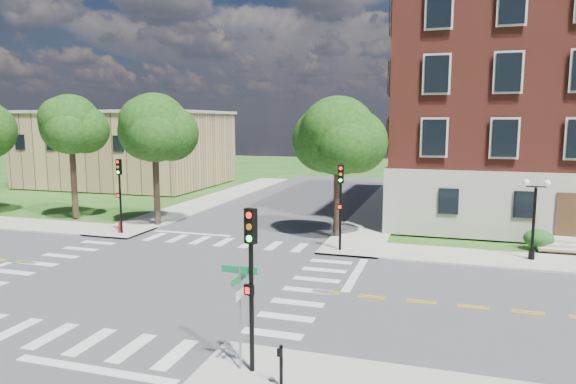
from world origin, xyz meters
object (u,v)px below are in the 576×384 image
(traffic_signal_se, at_px, (251,269))
(street_sign_pole, at_px, (240,297))
(traffic_signal_nw, at_px, (120,186))
(traffic_signal_ne, at_px, (341,196))
(push_button_post, at_px, (281,364))
(twin_lamp_west, at_px, (534,214))
(fire_hydrant, at_px, (120,227))

(traffic_signal_se, distance_m, street_sign_pole, 0.95)
(traffic_signal_nw, bearing_deg, traffic_signal_ne, -0.71)
(traffic_signal_ne, relative_size, push_button_post, 4.00)
(traffic_signal_se, xyz_separation_m, push_button_post, (1.09, -0.64, -2.39))
(traffic_signal_nw, height_order, twin_lamp_west, traffic_signal_nw)
(twin_lamp_west, xyz_separation_m, fire_hydrant, (-24.60, -0.76, -2.06))
(traffic_signal_ne, bearing_deg, street_sign_pole, -90.05)
(traffic_signal_se, xyz_separation_m, twin_lamp_west, (9.68, 15.70, -0.66))
(street_sign_pole, relative_size, push_button_post, 2.58)
(traffic_signal_nw, xyz_separation_m, twin_lamp_west, (24.43, 0.86, -0.66))
(traffic_signal_nw, distance_m, fire_hydrant, 2.73)
(fire_hydrant, bearing_deg, traffic_signal_nw, -31.46)
(traffic_signal_nw, xyz_separation_m, push_button_post, (15.85, -15.47, -2.39))
(twin_lamp_west, height_order, push_button_post, twin_lamp_west)
(traffic_signal_nw, bearing_deg, street_sign_pole, -45.81)
(traffic_signal_se, bearing_deg, push_button_post, -30.20)
(push_button_post, bearing_deg, twin_lamp_west, 62.27)
(traffic_signal_ne, xyz_separation_m, twin_lamp_west, (10.02, 1.04, -0.66))
(twin_lamp_west, xyz_separation_m, push_button_post, (-8.58, -16.33, -1.73))
(traffic_signal_se, height_order, street_sign_pole, traffic_signal_se)
(traffic_signal_nw, xyz_separation_m, fire_hydrant, (-0.17, 0.10, -2.72))
(street_sign_pole, height_order, fire_hydrant, street_sign_pole)
(twin_lamp_west, bearing_deg, street_sign_pole, -122.62)
(push_button_post, bearing_deg, traffic_signal_ne, 95.36)
(traffic_signal_se, distance_m, twin_lamp_west, 18.45)
(twin_lamp_west, relative_size, fire_hydrant, 5.64)
(street_sign_pole, bearing_deg, traffic_signal_ne, 89.95)
(traffic_signal_ne, distance_m, street_sign_pole, 14.66)
(fire_hydrant, bearing_deg, twin_lamp_west, 1.78)
(twin_lamp_west, bearing_deg, push_button_post, -117.73)
(traffic_signal_ne, xyz_separation_m, fire_hydrant, (-14.58, 0.28, -2.72))
(fire_hydrant, bearing_deg, push_button_post, -44.19)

